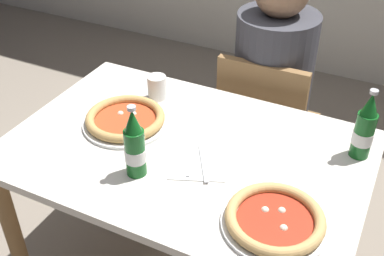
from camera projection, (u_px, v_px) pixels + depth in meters
dining_table_main at (186, 174)px, 1.67m from camera, size 1.20×0.80×0.75m
chair_behind_table at (264, 127)px, 2.17m from camera, size 0.41×0.41×0.85m
diner_seated at (270, 102)px, 2.15m from camera, size 0.34×0.34×1.21m
pizza_margherita_near at (126, 119)px, 1.71m from camera, size 0.31×0.31×0.04m
pizza_marinara_far at (275, 220)px, 1.31m from camera, size 0.30×0.30×0.04m
beer_bottle_left at (135, 146)px, 1.44m from camera, size 0.07×0.07×0.25m
beer_bottle_center at (365, 129)px, 1.51m from camera, size 0.07×0.07×0.25m
napkin_with_cutlery at (198, 162)px, 1.54m from camera, size 0.24×0.24×0.01m
paper_cup at (157, 87)px, 1.84m from camera, size 0.07×0.07×0.09m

